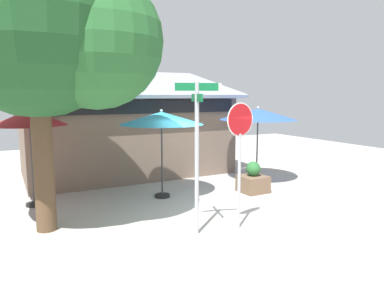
{
  "coord_description": "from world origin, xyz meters",
  "views": [
    {
      "loc": [
        -4.85,
        -7.55,
        2.96
      ],
      "look_at": [
        -0.19,
        1.2,
        1.6
      ],
      "focal_mm": 33.58,
      "sensor_mm": 36.0,
      "label": 1
    }
  ],
  "objects_px": {
    "stop_sign": "(240,143)",
    "shade_tree": "(52,27)",
    "street_sign_post": "(197,143)",
    "patio_umbrella_royal_blue_right": "(258,115)",
    "patio_umbrella_crimson_left": "(29,119)",
    "sidewalk_planter": "(253,181)",
    "patio_umbrella_teal_center": "(162,119)"
  },
  "relations": [
    {
      "from": "patio_umbrella_royal_blue_right",
      "to": "sidewalk_planter",
      "type": "height_order",
      "value": "patio_umbrella_royal_blue_right"
    },
    {
      "from": "street_sign_post",
      "to": "shade_tree",
      "type": "relative_size",
      "value": 0.5
    },
    {
      "from": "street_sign_post",
      "to": "patio_umbrella_teal_center",
      "type": "bearing_deg",
      "value": 81.02
    },
    {
      "from": "street_sign_post",
      "to": "patio_umbrella_teal_center",
      "type": "distance_m",
      "value": 3.01
    },
    {
      "from": "street_sign_post",
      "to": "sidewalk_planter",
      "type": "xyz_separation_m",
      "value": [
        3.15,
        2.15,
        -1.62
      ]
    },
    {
      "from": "street_sign_post",
      "to": "sidewalk_planter",
      "type": "height_order",
      "value": "street_sign_post"
    },
    {
      "from": "patio_umbrella_royal_blue_right",
      "to": "patio_umbrella_crimson_left",
      "type": "bearing_deg",
      "value": 175.03
    },
    {
      "from": "patio_umbrella_crimson_left",
      "to": "shade_tree",
      "type": "relative_size",
      "value": 0.41
    },
    {
      "from": "shade_tree",
      "to": "patio_umbrella_royal_blue_right",
      "type": "bearing_deg",
      "value": 13.29
    },
    {
      "from": "patio_umbrella_royal_blue_right",
      "to": "shade_tree",
      "type": "distance_m",
      "value": 7.12
    },
    {
      "from": "stop_sign",
      "to": "shade_tree",
      "type": "xyz_separation_m",
      "value": [
        -3.51,
        1.78,
        2.41
      ]
    },
    {
      "from": "sidewalk_planter",
      "to": "shade_tree",
      "type": "bearing_deg",
      "value": -174.78
    },
    {
      "from": "stop_sign",
      "to": "sidewalk_planter",
      "type": "distance_m",
      "value": 3.53
    },
    {
      "from": "shade_tree",
      "to": "stop_sign",
      "type": "bearing_deg",
      "value": -26.83
    },
    {
      "from": "patio_umbrella_crimson_left",
      "to": "patio_umbrella_royal_blue_right",
      "type": "relative_size",
      "value": 1.02
    },
    {
      "from": "stop_sign",
      "to": "shade_tree",
      "type": "height_order",
      "value": "shade_tree"
    },
    {
      "from": "stop_sign",
      "to": "patio_umbrella_crimson_left",
      "type": "height_order",
      "value": "stop_sign"
    },
    {
      "from": "stop_sign",
      "to": "patio_umbrella_teal_center",
      "type": "distance_m",
      "value": 3.17
    },
    {
      "from": "shade_tree",
      "to": "sidewalk_planter",
      "type": "bearing_deg",
      "value": 5.22
    },
    {
      "from": "patio_umbrella_teal_center",
      "to": "sidewalk_planter",
      "type": "relative_size",
      "value": 2.69
    },
    {
      "from": "patio_umbrella_teal_center",
      "to": "patio_umbrella_crimson_left",
      "type": "bearing_deg",
      "value": 165.85
    },
    {
      "from": "shade_tree",
      "to": "patio_umbrella_teal_center",
      "type": "bearing_deg",
      "value": 23.87
    },
    {
      "from": "street_sign_post",
      "to": "sidewalk_planter",
      "type": "bearing_deg",
      "value": 34.28
    },
    {
      "from": "stop_sign",
      "to": "sidewalk_planter",
      "type": "relative_size",
      "value": 2.94
    },
    {
      "from": "stop_sign",
      "to": "patio_umbrella_royal_blue_right",
      "type": "relative_size",
      "value": 1.08
    },
    {
      "from": "patio_umbrella_teal_center",
      "to": "shade_tree",
      "type": "distance_m",
      "value": 3.87
    },
    {
      "from": "street_sign_post",
      "to": "patio_umbrella_royal_blue_right",
      "type": "xyz_separation_m",
      "value": [
        4.11,
        3.2,
        0.34
      ]
    },
    {
      "from": "patio_umbrella_crimson_left",
      "to": "patio_umbrella_royal_blue_right",
      "type": "xyz_separation_m",
      "value": [
        7.03,
        -0.61,
        -0.04
      ]
    },
    {
      "from": "street_sign_post",
      "to": "patio_umbrella_crimson_left",
      "type": "distance_m",
      "value": 4.81
    },
    {
      "from": "patio_umbrella_teal_center",
      "to": "sidewalk_planter",
      "type": "distance_m",
      "value": 3.41
    },
    {
      "from": "patio_umbrella_teal_center",
      "to": "street_sign_post",
      "type": "bearing_deg",
      "value": -98.98
    },
    {
      "from": "street_sign_post",
      "to": "shade_tree",
      "type": "bearing_deg",
      "value": 147.26
    }
  ]
}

